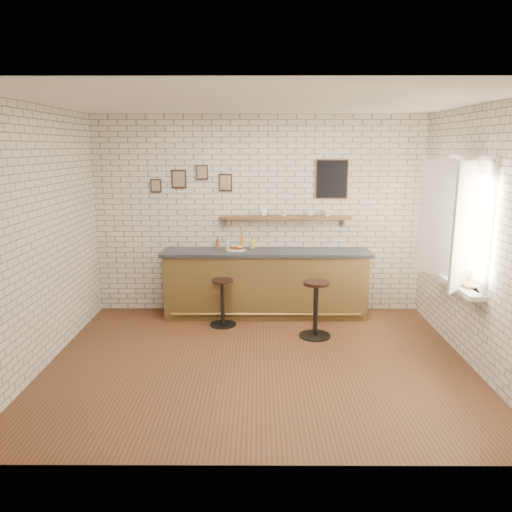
# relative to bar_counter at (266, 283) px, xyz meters

# --- Properties ---
(ground) EXTENTS (5.00, 5.00, 0.00)m
(ground) POSITION_rel_bar_counter_xyz_m (-0.11, -1.70, -0.51)
(ground) COLOR brown
(ground) RESTS_ON ground
(bar_counter) EXTENTS (3.10, 0.65, 1.01)m
(bar_counter) POSITION_rel_bar_counter_xyz_m (0.00, 0.00, 0.00)
(bar_counter) COLOR brown
(bar_counter) RESTS_ON ground
(sandwich_plate) EXTENTS (0.28, 0.28, 0.01)m
(sandwich_plate) POSITION_rel_bar_counter_xyz_m (-0.45, 0.02, 0.51)
(sandwich_plate) COLOR white
(sandwich_plate) RESTS_ON bar_counter
(ciabatta_sandwich) EXTENTS (0.22, 0.15, 0.07)m
(ciabatta_sandwich) POSITION_rel_bar_counter_xyz_m (-0.44, 0.02, 0.55)
(ciabatta_sandwich) COLOR #DAA959
(ciabatta_sandwich) RESTS_ON sandwich_plate
(potato_chips) EXTENTS (0.27, 0.18, 0.00)m
(potato_chips) POSITION_rel_bar_counter_xyz_m (-0.48, 0.02, 0.52)
(potato_chips) COLOR gold
(potato_chips) RESTS_ON sandwich_plate
(bitters_bottle_brown) EXTENTS (0.06, 0.06, 0.18)m
(bitters_bottle_brown) POSITION_rel_bar_counter_xyz_m (-0.73, 0.17, 0.58)
(bitters_bottle_brown) COLOR brown
(bitters_bottle_brown) RESTS_ON bar_counter
(bitters_bottle_white) EXTENTS (0.05, 0.05, 0.20)m
(bitters_bottle_white) POSITION_rel_bar_counter_xyz_m (-0.58, 0.17, 0.59)
(bitters_bottle_white) COLOR beige
(bitters_bottle_white) RESTS_ON bar_counter
(bitters_bottle_amber) EXTENTS (0.06, 0.06, 0.25)m
(bitters_bottle_amber) POSITION_rel_bar_counter_xyz_m (-0.37, 0.17, 0.60)
(bitters_bottle_amber) COLOR #B0661C
(bitters_bottle_amber) RESTS_ON bar_counter
(condiment_bottle_yellow) EXTENTS (0.05, 0.05, 0.17)m
(condiment_bottle_yellow) POSITION_rel_bar_counter_xyz_m (-0.20, 0.17, 0.57)
(condiment_bottle_yellow) COLOR yellow
(condiment_bottle_yellow) RESTS_ON bar_counter
(bar_stool_left) EXTENTS (0.39, 0.39, 0.68)m
(bar_stool_left) POSITION_rel_bar_counter_xyz_m (-0.62, -0.45, -0.14)
(bar_stool_left) COLOR black
(bar_stool_left) RESTS_ON ground
(bar_stool_right) EXTENTS (0.43, 0.43, 0.77)m
(bar_stool_right) POSITION_rel_bar_counter_xyz_m (0.66, -0.88, -0.09)
(bar_stool_right) COLOR black
(bar_stool_right) RESTS_ON ground
(wall_shelf) EXTENTS (2.00, 0.18, 0.18)m
(wall_shelf) POSITION_rel_bar_counter_xyz_m (0.29, 0.20, 0.97)
(wall_shelf) COLOR brown
(wall_shelf) RESTS_ON ground
(shelf_cup_a) EXTENTS (0.19, 0.19, 0.11)m
(shelf_cup_a) POSITION_rel_bar_counter_xyz_m (-0.04, 0.20, 1.05)
(shelf_cup_a) COLOR white
(shelf_cup_a) RESTS_ON wall_shelf
(shelf_cup_b) EXTENTS (0.12, 0.12, 0.08)m
(shelf_cup_b) POSITION_rel_bar_counter_xyz_m (0.27, 0.20, 1.03)
(shelf_cup_b) COLOR white
(shelf_cup_b) RESTS_ON wall_shelf
(shelf_cup_c) EXTENTS (0.13, 0.13, 0.09)m
(shelf_cup_c) POSITION_rel_bar_counter_xyz_m (0.67, 0.20, 1.04)
(shelf_cup_c) COLOR white
(shelf_cup_c) RESTS_ON wall_shelf
(shelf_cup_d) EXTENTS (0.14, 0.14, 0.10)m
(shelf_cup_d) POSITION_rel_bar_counter_xyz_m (0.93, 0.20, 1.04)
(shelf_cup_d) COLOR white
(shelf_cup_d) RESTS_ON wall_shelf
(back_wall_decor) EXTENTS (2.96, 0.02, 0.56)m
(back_wall_decor) POSITION_rel_bar_counter_xyz_m (0.12, 0.28, 1.54)
(back_wall_decor) COLOR black
(back_wall_decor) RESTS_ON ground
(window_sill) EXTENTS (0.20, 1.35, 0.06)m
(window_sill) POSITION_rel_bar_counter_xyz_m (2.29, -1.40, 0.39)
(window_sill) COLOR white
(window_sill) RESTS_ON ground
(casement_window) EXTENTS (0.40, 1.30, 1.56)m
(casement_window) POSITION_rel_bar_counter_xyz_m (2.25, -1.40, 1.14)
(casement_window) COLOR white
(casement_window) RESTS_ON ground
(book_lower) EXTENTS (0.18, 0.23, 0.02)m
(book_lower) POSITION_rel_bar_counter_xyz_m (2.27, -1.68, 0.43)
(book_lower) COLOR tan
(book_lower) RESTS_ON window_sill
(book_upper) EXTENTS (0.20, 0.25, 0.02)m
(book_upper) POSITION_rel_bar_counter_xyz_m (2.27, -1.68, 0.45)
(book_upper) COLOR tan
(book_upper) RESTS_ON book_lower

